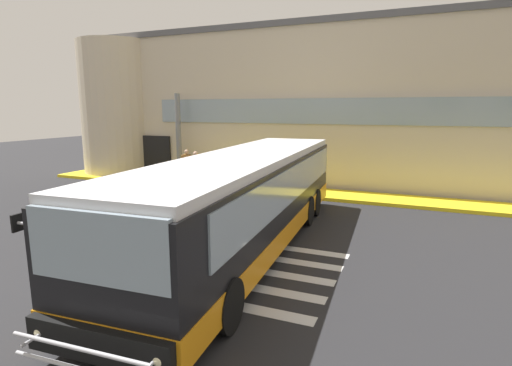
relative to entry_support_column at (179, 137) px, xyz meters
name	(u,v)px	position (x,y,z in m)	size (l,w,h in m)	color
ground_plane	(244,218)	(6.26, -5.40, -2.44)	(80.00, 90.00, 0.02)	#232326
bay_paint_stripes	(247,269)	(8.26, -9.60, -2.43)	(4.40, 3.96, 0.01)	silver
terminal_building	(311,107)	(5.57, 6.25, 1.59)	(25.02, 13.80, 8.05)	beige
boarding_curb	(285,191)	(6.26, -0.60, -2.36)	(27.22, 2.00, 0.15)	yellow
entry_support_column	(179,137)	(0.00, 0.00, 0.00)	(0.28, 0.28, 4.56)	slate
bus_main_foreground	(246,202)	(7.63, -8.22, -1.09)	(3.34, 12.61, 2.70)	black
passenger_near_column	(187,164)	(0.80, -0.53, -1.35)	(0.57, 0.33, 1.68)	#2D2D33
passenger_by_doorway	(196,165)	(1.68, -1.07, -1.32)	(0.57, 0.44, 1.68)	#1E2338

